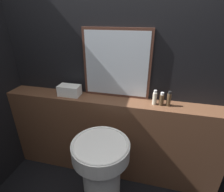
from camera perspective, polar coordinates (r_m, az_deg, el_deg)
wall_back at (r=1.82m, az=0.78°, el=8.69°), size 8.00×0.06×2.50m
vanity_counter at (r=2.05m, az=-0.32°, el=-13.47°), size 2.33×0.24×0.98m
pedestal_sink at (r=1.69m, az=-3.42°, el=-24.27°), size 0.48×0.48×0.84m
mirror at (r=1.74m, az=1.44°, el=10.28°), size 0.68×0.03×0.68m
towel_stack at (r=1.91m, az=-13.70°, el=1.80°), size 0.23×0.13×0.11m
shampoo_bottle at (r=1.71m, az=13.75°, el=-0.61°), size 0.04×0.04×0.15m
conditioner_bottle at (r=1.71m, az=15.89°, el=-1.05°), size 0.04×0.04×0.13m
lotion_bottle at (r=1.72m, az=18.05°, el=-1.02°), size 0.04×0.04×0.15m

